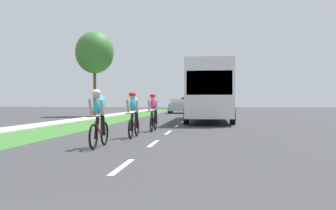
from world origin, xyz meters
TOP-DOWN VIEW (x-y plane):
  - ground_plane at (0.00, 20.00)m, footprint 120.00×120.00m
  - grass_verge at (-4.98, 20.00)m, footprint 2.66×70.00m
  - sidewalk_concrete at (-7.12, 20.00)m, footprint 1.61×70.00m
  - lane_markings_center at (0.00, 24.00)m, footprint 0.12×53.80m
  - cyclist_lead at (-1.33, 8.88)m, footprint 0.42×1.72m
  - cyclist_trailing at (-0.95, 11.73)m, footprint 0.42×1.72m
  - cyclist_distant at (-0.69, 14.57)m, footprint 0.42×1.72m
  - bus_white at (1.64, 23.31)m, footprint 2.78×11.60m
  - sedan_silver at (-1.66, 38.98)m, footprint 1.98×4.30m
  - suv_black at (-1.37, 51.11)m, footprint 2.15×4.70m
  - pickup_dark_green at (1.83, 62.84)m, footprint 2.22×5.10m
  - street_tree_near at (-7.97, 29.65)m, footprint 3.20×3.20m

SIDE VIEW (x-z plane):
  - ground_plane at x=0.00m, z-range 0.00..0.00m
  - grass_verge at x=-4.98m, z-range 0.00..0.01m
  - lane_markings_center at x=0.00m, z-range 0.00..0.01m
  - sidewalk_concrete at x=-7.12m, z-range -0.05..0.06m
  - sedan_silver at x=-1.66m, z-range 0.01..1.53m
  - cyclist_lead at x=-1.33m, z-range 0.02..1.60m
  - cyclist_trailing at x=-0.95m, z-range 0.02..1.60m
  - cyclist_distant at x=-0.69m, z-range 0.02..1.60m
  - pickup_dark_green at x=1.83m, z-range 0.01..1.65m
  - suv_black at x=-1.37m, z-range 0.05..1.84m
  - bus_white at x=1.64m, z-range 0.24..3.72m
  - street_tree_near at x=-7.97m, z-range 1.78..8.92m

